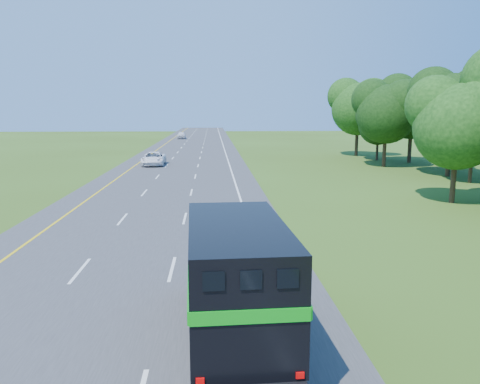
{
  "coord_description": "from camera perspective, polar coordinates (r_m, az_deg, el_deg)",
  "views": [
    {
      "loc": [
        3.51,
        1.78,
        6.35
      ],
      "look_at": [
        5.05,
        27.86,
        1.79
      ],
      "focal_mm": 35.0,
      "sensor_mm": 36.0,
      "label": 1
    }
  ],
  "objects": [
    {
      "name": "road",
      "position": [
        48.76,
        -7.49,
        2.35
      ],
      "size": [
        15.0,
        260.0,
        0.04
      ],
      "primitive_type": "cube",
      "color": "#38383A",
      "rests_on": "ground"
    },
    {
      "name": "lane_markings",
      "position": [
        48.76,
        -7.49,
        2.38
      ],
      "size": [
        11.15,
        260.0,
        0.01
      ],
      "color": "yellow",
      "rests_on": "road"
    },
    {
      "name": "horse_truck",
      "position": [
        12.97,
        -0.64,
        -10.17
      ],
      "size": [
        2.78,
        7.96,
        3.48
      ],
      "rotation": [
        0.0,
        0.0,
        0.04
      ],
      "color": "black",
      "rests_on": "road"
    },
    {
      "name": "white_suv",
      "position": [
        55.81,
        -10.48,
        4.03
      ],
      "size": [
        2.63,
        5.57,
        1.54
      ],
      "primitive_type": "imported",
      "rotation": [
        0.0,
        0.0,
        0.02
      ],
      "color": "white",
      "rests_on": "road"
    },
    {
      "name": "far_car",
      "position": [
        108.22,
        -7.16,
        6.89
      ],
      "size": [
        2.05,
        4.71,
        1.58
      ],
      "primitive_type": "imported",
      "rotation": [
        0.0,
        0.0,
        0.04
      ],
      "color": "silver",
      "rests_on": "road"
    }
  ]
}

